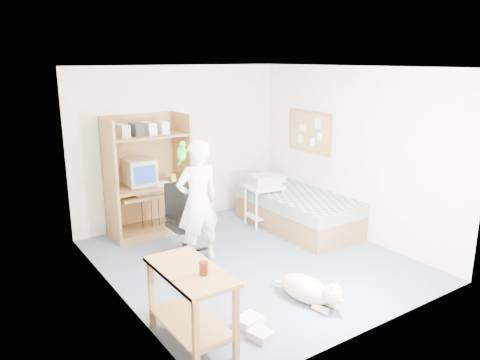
{
  "coord_description": "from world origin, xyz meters",
  "views": [
    {
      "loc": [
        -3.36,
        -4.68,
        2.61
      ],
      "look_at": [
        -0.03,
        0.24,
        1.05
      ],
      "focal_mm": 35.0,
      "sensor_mm": 36.0,
      "label": 1
    }
  ],
  "objects": [
    {
      "name": "printer_cart",
      "position": [
        0.95,
        1.0,
        0.43
      ],
      "size": [
        0.59,
        0.5,
        0.65
      ],
      "rotation": [
        0.0,
        0.0,
        -0.13
      ],
      "color": "silver",
      "rests_on": "floor"
    },
    {
      "name": "side_desk",
      "position": [
        -1.55,
        -1.2,
        0.49
      ],
      "size": [
        0.5,
        1.0,
        0.75
      ],
      "color": "olive",
      "rests_on": "floor"
    },
    {
      "name": "office_chair",
      "position": [
        -0.65,
        0.67,
        0.35
      ],
      "size": [
        0.55,
        0.55,
        0.98
      ],
      "rotation": [
        0.0,
        0.0,
        -0.02
      ],
      "color": "black",
      "rests_on": "floor"
    },
    {
      "name": "floor",
      "position": [
        0.0,
        0.0,
        0.0
      ],
      "size": [
        4.0,
        4.0,
        0.0
      ],
      "primitive_type": "plane",
      "color": "#4C5A68",
      "rests_on": "ground"
    },
    {
      "name": "crt_monitor",
      "position": [
        -0.81,
        1.75,
        0.96
      ],
      "size": [
        0.43,
        0.45,
        0.39
      ],
      "rotation": [
        0.0,
        0.0,
        -0.04
      ],
      "color": "beige",
      "rests_on": "computer_hutch"
    },
    {
      "name": "parrot",
      "position": [
        -0.8,
        0.38,
        1.49
      ],
      "size": [
        0.12,
        0.21,
        0.33
      ],
      "rotation": [
        0.0,
        0.0,
        -0.02
      ],
      "color": "#1B9415",
      "rests_on": "person"
    },
    {
      "name": "wall_back",
      "position": [
        0.0,
        2.0,
        1.25
      ],
      "size": [
        3.6,
        0.02,
        2.5
      ],
      "primitive_type": "cube",
      "color": "beige",
      "rests_on": "floor"
    },
    {
      "name": "dog",
      "position": [
        -0.13,
        -1.26,
        0.15
      ],
      "size": [
        0.41,
        0.93,
        0.35
      ],
      "rotation": [
        0.0,
        0.0,
        0.19
      ],
      "color": "beige",
      "rests_on": "floor"
    },
    {
      "name": "floor_box_a",
      "position": [
        -0.95,
        -1.28,
        0.05
      ],
      "size": [
        0.28,
        0.24,
        0.1
      ],
      "primitive_type": "cube",
      "rotation": [
        0.0,
        0.0,
        0.19
      ],
      "color": "white",
      "rests_on": "floor"
    },
    {
      "name": "wall_right",
      "position": [
        1.8,
        0.0,
        1.25
      ],
      "size": [
        0.02,
        4.0,
        2.5
      ],
      "primitive_type": "cube",
      "color": "beige",
      "rests_on": "floor"
    },
    {
      "name": "person",
      "position": [
        -0.6,
        0.37,
        0.81
      ],
      "size": [
        0.6,
        0.4,
        1.63
      ],
      "primitive_type": "imported",
      "rotation": [
        0.0,
        0.0,
        3.13
      ],
      "color": "white",
      "rests_on": "floor"
    },
    {
      "name": "computer_hutch",
      "position": [
        -0.7,
        1.74,
        0.82
      ],
      "size": [
        1.2,
        0.63,
        1.8
      ],
      "color": "brown",
      "rests_on": "floor"
    },
    {
      "name": "bed",
      "position": [
        1.3,
        0.62,
        0.29
      ],
      "size": [
        1.02,
        2.02,
        0.66
      ],
      "color": "brown",
      "rests_on": "floor"
    },
    {
      "name": "keyboard",
      "position": [
        -0.74,
        1.58,
        0.67
      ],
      "size": [
        0.46,
        0.18,
        0.03
      ],
      "primitive_type": "cube",
      "rotation": [
        0.0,
        0.0,
        -0.05
      ],
      "color": "beige",
      "rests_on": "computer_hutch"
    },
    {
      "name": "ceiling",
      "position": [
        0.0,
        0.0,
        2.5
      ],
      "size": [
        3.6,
        4.0,
        0.02
      ],
      "primitive_type": "cube",
      "color": "white",
      "rests_on": "wall_back"
    },
    {
      "name": "corkboard",
      "position": [
        1.77,
        0.9,
        1.45
      ],
      "size": [
        0.04,
        0.94,
        0.66
      ],
      "color": "olive",
      "rests_on": "wall_right"
    },
    {
      "name": "printer",
      "position": [
        0.95,
        1.0,
        0.74
      ],
      "size": [
        0.46,
        0.37,
        0.18
      ],
      "primitive_type": "cube",
      "rotation": [
        0.0,
        0.0,
        -0.13
      ],
      "color": "#ADADA8",
      "rests_on": "printer_cart"
    },
    {
      "name": "drink_glass",
      "position": [
        -1.5,
        -1.36,
        0.81
      ],
      "size": [
        0.08,
        0.08,
        0.12
      ],
      "primitive_type": "cylinder",
      "color": "#3B1409",
      "rests_on": "side_desk"
    },
    {
      "name": "wall_left",
      "position": [
        -1.8,
        0.0,
        1.25
      ],
      "size": [
        0.02,
        4.0,
        2.5
      ],
      "primitive_type": "cube",
      "color": "beige",
      "rests_on": "floor"
    },
    {
      "name": "floor_box_b",
      "position": [
        -0.98,
        -1.52,
        0.04
      ],
      "size": [
        0.23,
        0.26,
        0.08
      ],
      "primitive_type": "cube",
      "rotation": [
        0.0,
        0.0,
        0.25
      ],
      "color": "#B6B7B1",
      "rests_on": "floor"
    },
    {
      "name": "pencil_cup",
      "position": [
        -0.32,
        1.65,
        0.82
      ],
      "size": [
        0.08,
        0.08,
        0.12
      ],
      "primitive_type": "cylinder",
      "color": "gold",
      "rests_on": "computer_hutch"
    }
  ]
}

